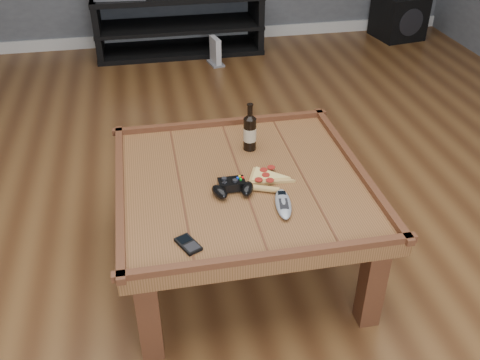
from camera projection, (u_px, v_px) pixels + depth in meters
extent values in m
plane|color=#4A2A15|center=(242.00, 262.00, 2.41)|extent=(6.00, 6.00, 0.00)
cube|color=silver|center=(178.00, 37.00, 4.83)|extent=(5.00, 0.02, 0.10)
cube|color=brown|center=(242.00, 186.00, 2.18)|extent=(1.00, 1.00, 0.06)
cube|color=#432312|center=(149.00, 316.00, 1.89)|extent=(0.08, 0.08, 0.39)
cube|color=#432312|center=(372.00, 284.00, 2.03)|extent=(0.08, 0.08, 0.39)
cube|color=#432312|center=(140.00, 186.00, 2.58)|extent=(0.08, 0.08, 0.39)
cube|color=#432312|center=(307.00, 168.00, 2.71)|extent=(0.08, 0.08, 0.39)
cube|color=#432312|center=(222.00, 122.00, 2.55)|extent=(1.03, 0.03, 0.03)
cube|color=#432312|center=(271.00, 256.00, 1.76)|extent=(1.03, 0.03, 0.03)
cube|color=#432312|center=(356.00, 165.00, 2.23)|extent=(0.03, 1.03, 0.03)
cube|color=#432312|center=(120.00, 190.00, 2.08)|extent=(0.03, 1.03, 0.03)
cube|color=black|center=(179.00, 25.00, 4.53)|extent=(1.40, 0.45, 0.03)
cube|color=black|center=(180.00, 49.00, 4.65)|extent=(1.40, 0.45, 0.04)
cube|color=black|center=(98.00, 28.00, 4.41)|extent=(0.05, 0.44, 0.50)
cube|color=black|center=(256.00, 19.00, 4.63)|extent=(0.05, 0.44, 0.50)
cylinder|color=black|center=(250.00, 134.00, 2.32)|extent=(0.06, 0.06, 0.15)
cone|color=black|center=(250.00, 116.00, 2.28)|extent=(0.05, 0.05, 0.03)
cylinder|color=black|center=(250.00, 110.00, 2.26)|extent=(0.02, 0.02, 0.05)
cylinder|color=black|center=(250.00, 105.00, 2.25)|extent=(0.03, 0.03, 0.01)
cylinder|color=#CABA92|center=(250.00, 134.00, 2.32)|extent=(0.06, 0.06, 0.06)
cube|color=black|center=(232.00, 184.00, 2.09)|extent=(0.10, 0.07, 0.03)
ellipsoid|color=black|center=(220.00, 192.00, 2.05)|extent=(0.08, 0.10, 0.04)
ellipsoid|color=black|center=(247.00, 189.00, 2.07)|extent=(0.08, 0.10, 0.04)
cylinder|color=black|center=(224.00, 179.00, 2.08)|extent=(0.02, 0.02, 0.01)
cylinder|color=black|center=(235.00, 181.00, 2.07)|extent=(0.02, 0.02, 0.01)
cylinder|color=yellow|center=(240.00, 176.00, 2.10)|extent=(0.01, 0.01, 0.01)
cylinder|color=red|center=(243.00, 178.00, 2.09)|extent=(0.01, 0.01, 0.01)
cylinder|color=#0C33CC|center=(238.00, 178.00, 2.09)|extent=(0.01, 0.01, 0.01)
cylinder|color=#0C9919|center=(241.00, 179.00, 2.08)|extent=(0.01, 0.01, 0.01)
cylinder|color=tan|center=(262.00, 188.00, 2.08)|extent=(0.14, 0.08, 0.02)
cylinder|color=maroon|center=(259.00, 180.00, 2.13)|extent=(0.03, 0.03, 0.00)
cylinder|color=maroon|center=(270.00, 180.00, 2.12)|extent=(0.03, 0.03, 0.00)
cylinder|color=maroon|center=(266.00, 175.00, 2.16)|extent=(0.03, 0.03, 0.00)
cylinder|color=maroon|center=(264.00, 170.00, 2.19)|extent=(0.03, 0.03, 0.00)
cylinder|color=maroon|center=(271.00, 167.00, 2.20)|extent=(0.03, 0.03, 0.00)
cube|color=black|center=(188.00, 244.00, 1.82)|extent=(0.09, 0.11, 0.01)
cube|color=black|center=(184.00, 239.00, 1.83)|extent=(0.05, 0.05, 0.00)
cube|color=black|center=(192.00, 247.00, 1.80)|extent=(0.06, 0.06, 0.00)
ellipsoid|color=gray|center=(283.00, 204.00, 2.00)|extent=(0.09, 0.20, 0.03)
cube|color=black|center=(282.00, 193.00, 2.04)|extent=(0.03, 0.03, 0.00)
cube|color=black|center=(284.00, 204.00, 1.98)|extent=(0.04, 0.07, 0.00)
cube|color=black|center=(399.00, 16.00, 4.87)|extent=(0.44, 0.44, 0.38)
cylinder|color=black|center=(411.00, 22.00, 4.72)|extent=(0.24, 0.05, 0.24)
cube|color=gray|center=(216.00, 63.00, 4.41)|extent=(0.13, 0.19, 0.02)
cube|color=silver|center=(215.00, 50.00, 4.34)|extent=(0.08, 0.16, 0.21)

